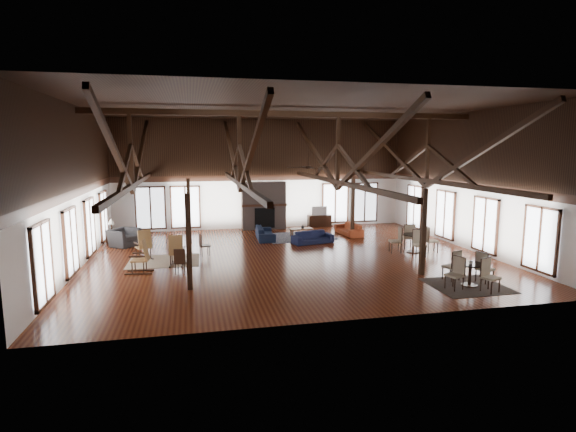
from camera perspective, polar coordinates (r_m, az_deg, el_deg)
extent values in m
plane|color=#612B14|center=(18.50, 0.22, -5.23)|extent=(16.00, 16.00, 0.00)
cube|color=black|center=(18.03, 0.23, 13.62)|extent=(16.00, 14.00, 0.02)
cube|color=white|center=(24.88, -3.26, 5.32)|extent=(16.00, 0.02, 6.00)
cube|color=white|center=(11.32, 7.89, 1.28)|extent=(16.00, 0.02, 6.00)
cube|color=white|center=(18.08, -25.42, 3.26)|extent=(0.02, 14.00, 6.00)
cube|color=white|center=(21.23, 21.88, 4.15)|extent=(0.02, 14.00, 6.00)
cube|color=black|center=(18.01, 0.23, 12.83)|extent=(15.60, 0.18, 0.22)
cube|color=black|center=(17.72, -19.12, 3.69)|extent=(0.16, 13.70, 0.18)
cube|color=black|center=(17.67, -19.34, 8.05)|extent=(0.14, 0.14, 2.70)
cube|color=black|center=(21.15, -18.17, 7.79)|extent=(0.15, 7.07, 3.12)
cube|color=black|center=(14.20, -21.03, 7.43)|extent=(0.15, 7.07, 3.12)
cube|color=black|center=(17.69, -6.13, 4.11)|extent=(0.16, 13.70, 0.18)
cube|color=black|center=(17.64, -6.20, 8.48)|extent=(0.14, 0.14, 2.70)
cube|color=black|center=(21.12, -7.21, 8.14)|extent=(0.15, 7.07, 3.12)
cube|color=black|center=(14.16, -4.67, 7.97)|extent=(0.15, 7.07, 3.12)
cube|color=black|center=(18.55, 6.29, 4.31)|extent=(0.16, 13.70, 0.18)
cube|color=black|center=(18.50, 6.36, 8.48)|extent=(0.14, 0.14, 2.70)
cube|color=black|center=(21.84, 3.41, 8.21)|extent=(0.15, 7.07, 3.12)
cube|color=black|center=(15.22, 10.58, 7.90)|extent=(0.15, 7.07, 3.12)
cube|color=black|center=(20.17, 17.16, 4.32)|extent=(0.16, 13.70, 0.18)
cube|color=black|center=(20.13, 17.33, 8.16)|extent=(0.14, 0.14, 2.70)
cube|color=black|center=(23.24, 13.04, 8.03)|extent=(0.15, 7.07, 3.12)
cube|color=black|center=(17.16, 23.10, 7.43)|extent=(0.15, 7.07, 3.12)
cube|color=black|center=(14.34, -12.50, -3.27)|extent=(0.16, 0.16, 3.05)
cube|color=black|center=(16.36, 16.79, -1.98)|extent=(0.16, 0.16, 3.05)
cube|color=black|center=(21.24, -12.45, 0.56)|extent=(0.16, 0.16, 3.05)
cube|color=black|center=(22.65, 8.22, 1.17)|extent=(0.16, 0.16, 3.05)
cube|color=#746058|center=(24.73, -3.11, 1.35)|extent=(2.40, 0.62, 2.60)
cube|color=black|center=(24.50, -2.98, -0.25)|extent=(1.10, 0.06, 1.10)
cube|color=black|center=(24.45, -3.01, 1.38)|extent=(2.50, 0.20, 0.12)
cylinder|color=black|center=(17.11, 2.61, 7.35)|extent=(0.04, 0.04, 0.70)
cylinder|color=black|center=(17.12, 2.60, 6.18)|extent=(0.20, 0.20, 0.10)
cube|color=black|center=(17.24, 4.05, 6.18)|extent=(0.70, 0.12, 0.02)
cube|color=black|center=(17.56, 2.22, 6.24)|extent=(0.12, 0.70, 0.02)
cube|color=black|center=(17.01, 1.12, 6.17)|extent=(0.70, 0.12, 0.02)
cube|color=black|center=(16.69, 2.99, 6.11)|extent=(0.12, 0.70, 0.02)
imported|color=#141837|center=(21.11, 3.15, -2.72)|extent=(2.04, 1.18, 0.56)
imported|color=#121C33|center=(22.05, -2.91, -2.17)|extent=(2.12, 0.94, 0.60)
imported|color=maroon|center=(23.40, 7.73, -1.64)|extent=(2.05, 0.95, 0.58)
cube|color=brown|center=(22.55, 1.67, -1.64)|extent=(1.18, 0.63, 0.06)
cube|color=brown|center=(22.30, 0.58, -2.33)|extent=(0.06, 0.06, 0.38)
cube|color=brown|center=(22.66, 0.37, -2.15)|extent=(0.06, 0.06, 0.38)
cube|color=brown|center=(22.53, 2.98, -2.23)|extent=(0.06, 0.06, 0.38)
cube|color=brown|center=(22.89, 2.73, -2.05)|extent=(0.06, 0.06, 0.38)
imported|color=#B2B2B2|center=(22.54, 1.87, -1.34)|extent=(0.19, 0.19, 0.18)
imported|color=#28282A|center=(21.82, -20.12, -2.57)|extent=(1.57, 1.60, 0.78)
cube|color=black|center=(22.78, -21.44, -2.41)|extent=(0.45, 0.45, 0.61)
cylinder|color=black|center=(22.69, -21.51, -1.21)|extent=(0.08, 0.08, 0.36)
cone|color=#F5E9CE|center=(22.66, -21.54, -0.61)|extent=(0.32, 0.32, 0.26)
cube|color=olive|center=(19.09, -17.91, -3.80)|extent=(0.69, 0.68, 0.05)
cube|color=olive|center=(18.79, -17.72, -2.86)|extent=(0.56, 0.40, 0.76)
cube|color=black|center=(19.12, -18.47, -5.14)|extent=(0.44, 0.87, 0.05)
cube|color=black|center=(19.25, -17.24, -4.99)|extent=(0.44, 0.87, 0.05)
cube|color=olive|center=(17.70, -13.93, -4.60)|extent=(0.57, 0.55, 0.05)
cube|color=olive|center=(17.39, -14.08, -3.63)|extent=(0.54, 0.26, 0.76)
cube|color=black|center=(17.83, -14.57, -5.95)|extent=(0.15, 0.93, 0.05)
cube|color=black|center=(17.77, -13.18, -5.95)|extent=(0.15, 0.93, 0.05)
cube|color=olive|center=(16.95, -18.39, -5.36)|extent=(0.56, 0.58, 0.06)
cube|color=olive|center=(16.81, -17.64, -4.15)|extent=(0.26, 0.55, 0.77)
cube|color=black|center=(16.85, -18.48, -6.98)|extent=(0.94, 0.16, 0.06)
cube|color=black|center=(17.26, -18.17, -6.59)|extent=(0.94, 0.16, 0.06)
cube|color=black|center=(18.93, -10.52, -3.73)|extent=(0.47, 0.47, 0.05)
cube|color=black|center=(18.84, -11.08, -3.00)|extent=(0.12, 0.40, 0.52)
cylinder|color=black|center=(18.97, -10.50, -4.36)|extent=(0.03, 0.03, 0.43)
cube|color=black|center=(16.40, -13.41, -5.74)|extent=(0.48, 0.48, 0.05)
cube|color=black|center=(16.17, -13.61, -5.01)|extent=(0.40, 0.13, 0.52)
cylinder|color=black|center=(16.46, -13.38, -6.46)|extent=(0.03, 0.03, 0.43)
cylinder|color=black|center=(15.70, 22.17, -5.67)|extent=(0.85, 0.85, 0.04)
cylinder|color=black|center=(15.79, 22.09, -6.91)|extent=(0.10, 0.10, 0.71)
cylinder|color=black|center=(15.88, 22.02, -8.14)|extent=(0.51, 0.51, 0.04)
cylinder|color=black|center=(19.91, 15.68, -2.30)|extent=(0.90, 0.90, 0.04)
cylinder|color=black|center=(19.98, 15.63, -3.35)|extent=(0.10, 0.10, 0.75)
cylinder|color=black|center=(20.06, 15.59, -4.39)|extent=(0.54, 0.54, 0.04)
imported|color=#B2B2B2|center=(15.60, 22.20, -5.51)|extent=(0.15, 0.15, 0.09)
imported|color=#B2B2B2|center=(19.86, 15.72, -2.14)|extent=(0.14, 0.14, 0.09)
cube|color=black|center=(25.64, 4.01, -0.60)|extent=(1.31, 0.49, 0.65)
imported|color=#B2B2B2|center=(25.54, 3.95, 0.68)|extent=(0.88, 0.13, 0.51)
cube|color=tan|center=(18.50, -15.46, -5.52)|extent=(2.78, 2.21, 0.01)
cube|color=#161C3F|center=(22.66, 1.26, -2.63)|extent=(3.66, 2.92, 0.01)
cube|color=black|center=(15.85, 21.78, -8.21)|extent=(2.35, 2.13, 0.01)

